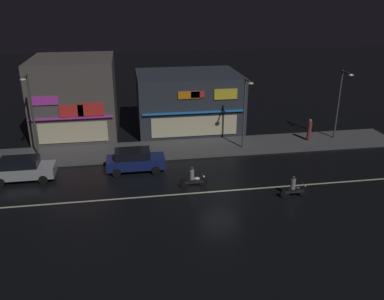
# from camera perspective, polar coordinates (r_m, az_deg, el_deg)

# --- Properties ---
(ground_plane) EXTENTS (140.00, 140.00, 0.00)m
(ground_plane) POSITION_cam_1_polar(r_m,az_deg,el_deg) (27.42, 3.96, -5.85)
(ground_plane) COLOR black
(lane_divider_stripe) EXTENTS (33.51, 0.16, 0.01)m
(lane_divider_stripe) POSITION_cam_1_polar(r_m,az_deg,el_deg) (27.42, 3.96, -5.84)
(lane_divider_stripe) COLOR beige
(lane_divider_stripe) RESTS_ON ground
(sidewalk_far) EXTENTS (35.27, 4.36, 0.14)m
(sidewalk_far) POSITION_cam_1_polar(r_m,az_deg,el_deg) (34.67, 0.95, 0.33)
(sidewalk_far) COLOR #4C4C4F
(sidewalk_far) RESTS_ON ground
(storefront_left_block) EXTENTS (7.28, 8.19, 7.04)m
(storefront_left_block) POSITION_cam_1_polar(r_m,az_deg,el_deg) (39.37, -16.15, 7.33)
(storefront_left_block) COLOR #56514C
(storefront_left_block) RESTS_ON ground
(storefront_center_block) EXTENTS (9.71, 7.62, 5.38)m
(storefront_center_block) POSITION_cam_1_polar(r_m,az_deg,el_deg) (39.42, -0.54, 6.94)
(storefront_center_block) COLOR #2D333D
(storefront_center_block) RESTS_ON ground
(streetlamp_west) EXTENTS (0.44, 1.64, 6.71)m
(streetlamp_west) POSITION_cam_1_polar(r_m,az_deg,el_deg) (33.48, -21.77, 5.32)
(streetlamp_west) COLOR #47494C
(streetlamp_west) RESTS_ON sidewalk_far
(streetlamp_mid) EXTENTS (0.44, 1.64, 6.00)m
(streetlamp_mid) POSITION_cam_1_polar(r_m,az_deg,el_deg) (33.45, 7.53, 6.01)
(streetlamp_mid) COLOR #47494C
(streetlamp_mid) RESTS_ON sidewalk_far
(streetlamp_east) EXTENTS (0.44, 1.64, 6.16)m
(streetlamp_east) POSITION_cam_1_polar(r_m,az_deg,el_deg) (37.91, 20.24, 6.83)
(streetlamp_east) COLOR #47494C
(streetlamp_east) RESTS_ON sidewalk_far
(pedestrian_on_sidewalk) EXTENTS (0.38, 0.38, 1.97)m
(pedestrian_on_sidewalk) POSITION_cam_1_polar(r_m,az_deg,el_deg) (37.41, 16.25, 2.66)
(pedestrian_on_sidewalk) COLOR brown
(pedestrian_on_sidewalk) RESTS_ON sidewalk_far
(parked_car_near_kerb) EXTENTS (4.30, 1.98, 1.67)m
(parked_car_near_kerb) POSITION_cam_1_polar(r_m,az_deg,el_deg) (31.01, -22.83, -2.47)
(parked_car_near_kerb) COLOR #9EA0A5
(parked_car_near_kerb) RESTS_ON ground
(parked_car_trailing) EXTENTS (4.30, 1.98, 1.67)m
(parked_car_trailing) POSITION_cam_1_polar(r_m,az_deg,el_deg) (30.37, -8.09, -1.40)
(parked_car_trailing) COLOR navy
(parked_car_trailing) RESTS_ON ground
(motorcycle_lead) EXTENTS (1.90, 0.60, 1.52)m
(motorcycle_lead) POSITION_cam_1_polar(r_m,az_deg,el_deg) (27.20, 14.22, -5.25)
(motorcycle_lead) COLOR black
(motorcycle_lead) RESTS_ON ground
(motorcycle_following) EXTENTS (1.90, 0.60, 1.52)m
(motorcycle_following) POSITION_cam_1_polar(r_m,az_deg,el_deg) (27.65, 0.16, -4.08)
(motorcycle_following) COLOR black
(motorcycle_following) RESTS_ON ground
(traffic_cone) EXTENTS (0.36, 0.36, 0.55)m
(traffic_cone) POSITION_cam_1_polar(r_m,az_deg,el_deg) (31.31, -9.43, -1.95)
(traffic_cone) COLOR orange
(traffic_cone) RESTS_ON ground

